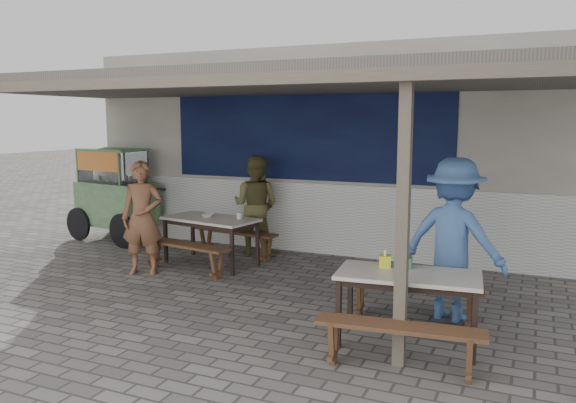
# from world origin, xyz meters

# --- Properties ---
(ground) EXTENTS (60.00, 60.00, 0.00)m
(ground) POSITION_xyz_m (0.00, 0.00, 0.00)
(ground) COLOR slate
(ground) RESTS_ON ground
(back_wall) EXTENTS (9.00, 1.28, 3.50)m
(back_wall) POSITION_xyz_m (-0.00, 3.58, 1.72)
(back_wall) COLOR beige
(back_wall) RESTS_ON ground
(warung_roof) EXTENTS (9.00, 4.21, 2.81)m
(warung_roof) POSITION_xyz_m (0.02, 0.90, 2.71)
(warung_roof) COLOR #5D5450
(warung_roof) RESTS_ON ground
(table_left) EXTENTS (1.59, 0.98, 0.75)m
(table_left) POSITION_xyz_m (-1.20, 1.54, 0.67)
(table_left) COLOR silver
(table_left) RESTS_ON ground
(bench_left_street) EXTENTS (1.61, 0.54, 0.45)m
(bench_left_street) POSITION_xyz_m (-1.30, 0.95, 0.34)
(bench_left_street) COLOR brown
(bench_left_street) RESTS_ON ground
(bench_left_wall) EXTENTS (1.61, 0.54, 0.45)m
(bench_left_wall) POSITION_xyz_m (-1.10, 2.14, 0.34)
(bench_left_wall) COLOR brown
(bench_left_wall) RESTS_ON ground
(table_right) EXTENTS (1.47, 0.85, 0.75)m
(table_right) POSITION_xyz_m (2.32, -0.41, 0.67)
(table_right) COLOR silver
(table_right) RESTS_ON ground
(bench_right_street) EXTENTS (1.53, 0.44, 0.45)m
(bench_right_street) POSITION_xyz_m (2.39, -1.08, 0.34)
(bench_right_street) COLOR brown
(bench_right_street) RESTS_ON ground
(bench_right_wall) EXTENTS (1.53, 0.44, 0.45)m
(bench_right_wall) POSITION_xyz_m (2.25, 0.26, 0.34)
(bench_right_wall) COLOR brown
(bench_right_wall) RESTS_ON ground
(vendor_cart) EXTENTS (2.24, 1.08, 1.74)m
(vendor_cart) POSITION_xyz_m (-3.82, 2.39, 0.95)
(vendor_cart) COLOR #76A06B
(vendor_cart) RESTS_ON ground
(patron_street_side) EXTENTS (0.71, 0.59, 1.68)m
(patron_street_side) POSITION_xyz_m (-1.83, 0.68, 0.84)
(patron_street_side) COLOR brown
(patron_street_side) RESTS_ON ground
(patron_wall_side) EXTENTS (0.85, 0.68, 1.68)m
(patron_wall_side) POSITION_xyz_m (-0.87, 2.45, 0.84)
(patron_wall_side) COLOR brown
(patron_wall_side) RESTS_ON ground
(patron_right_table) EXTENTS (1.32, 0.94, 1.85)m
(patron_right_table) POSITION_xyz_m (2.62, 0.57, 0.93)
(patron_right_table) COLOR #4A73B5
(patron_right_table) RESTS_ON ground
(tissue_box) EXTENTS (0.15, 0.15, 0.12)m
(tissue_box) POSITION_xyz_m (2.04, -0.26, 0.81)
(tissue_box) COLOR yellow
(tissue_box) RESTS_ON table_right
(donation_box) EXTENTS (0.19, 0.13, 0.12)m
(donation_box) POSITION_xyz_m (2.22, -0.24, 0.81)
(donation_box) COLOR #34763D
(donation_box) RESTS_ON table_right
(condiment_jar) EXTENTS (0.09, 0.09, 0.10)m
(condiment_jar) POSITION_xyz_m (-0.74, 1.64, 0.80)
(condiment_jar) COLOR silver
(condiment_jar) RESTS_ON table_left
(condiment_bowl) EXTENTS (0.23, 0.23, 0.05)m
(condiment_bowl) POSITION_xyz_m (-1.29, 1.61, 0.77)
(condiment_bowl) COLOR white
(condiment_bowl) RESTS_ON table_left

